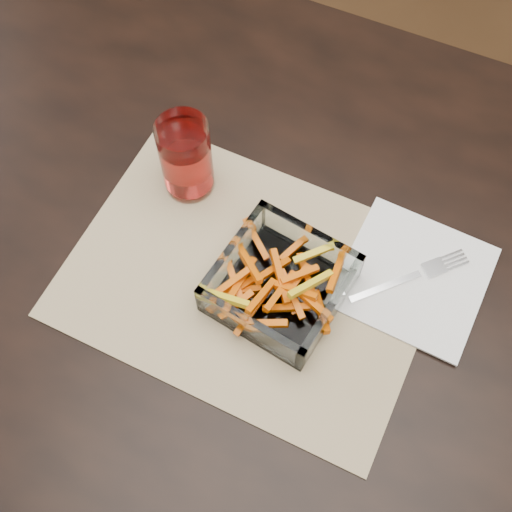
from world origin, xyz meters
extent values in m
plane|color=#331E0F|center=(0.00, 0.00, 0.00)|extent=(4.50, 4.50, 0.00)
cube|color=black|center=(0.00, 0.00, 0.73)|extent=(1.60, 0.90, 0.03)
cylinder|color=black|center=(-0.72, 0.37, 0.36)|extent=(0.06, 0.06, 0.72)
cube|color=#9D8A67|center=(-0.12, -0.04, 0.75)|extent=(0.46, 0.34, 0.00)
cube|color=white|center=(-0.07, -0.05, 0.76)|extent=(0.17, 0.17, 0.01)
cube|color=white|center=(-0.07, 0.02, 0.78)|extent=(0.15, 0.03, 0.06)
cube|color=white|center=(-0.08, -0.12, 0.78)|extent=(0.15, 0.03, 0.06)
cube|color=white|center=(-0.14, -0.04, 0.78)|extent=(0.03, 0.15, 0.06)
cube|color=white|center=(-0.01, -0.06, 0.78)|extent=(0.03, 0.15, 0.06)
cylinder|color=white|center=(-0.25, 0.05, 0.81)|extent=(0.07, 0.07, 0.12)
cylinder|color=#B11C19|center=(-0.25, 0.05, 0.80)|extent=(0.06, 0.06, 0.08)
cube|color=white|center=(0.07, 0.04, 0.76)|extent=(0.18, 0.18, 0.00)
cube|color=silver|center=(0.04, 0.01, 0.76)|extent=(0.07, 0.08, 0.00)
cube|color=silver|center=(0.09, 0.06, 0.76)|extent=(0.04, 0.04, 0.00)
cube|color=silver|center=(0.11, 0.09, 0.76)|extent=(0.02, 0.03, 0.00)
cube|color=silver|center=(0.11, 0.09, 0.76)|extent=(0.02, 0.03, 0.00)
cube|color=silver|center=(0.12, 0.08, 0.76)|extent=(0.02, 0.03, 0.00)
cube|color=silver|center=(0.12, 0.08, 0.76)|extent=(0.02, 0.03, 0.00)
camera|label=1|loc=(0.03, -0.35, 1.50)|focal=45.00mm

